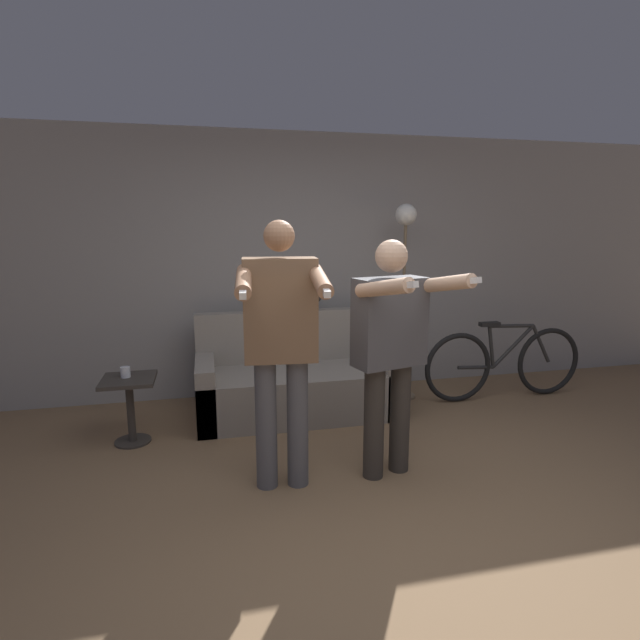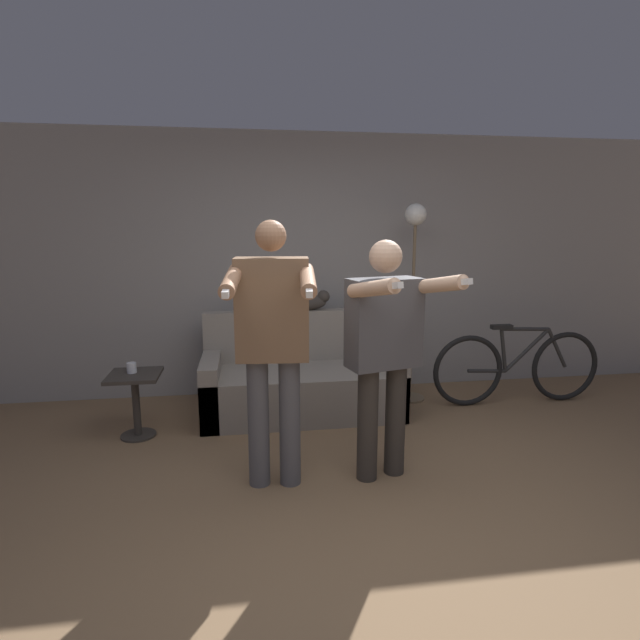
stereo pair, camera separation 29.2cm
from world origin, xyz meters
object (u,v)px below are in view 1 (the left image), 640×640
(floor_lamp, at_px, (405,257))
(cup, at_px, (125,372))
(cat, at_px, (303,302))
(side_table, at_px, (130,397))
(bicycle, at_px, (504,363))
(couch, at_px, (296,382))
(person_right, at_px, (391,342))
(person_left, at_px, (281,338))

(floor_lamp, xyz_separation_m, cup, (-2.52, -0.50, -0.83))
(cat, relative_size, cup, 5.88)
(side_table, xyz_separation_m, bicycle, (3.48, 0.27, -0.01))
(couch, distance_m, bicycle, 2.09)
(person_right, bearing_deg, cat, 85.88)
(person_left, height_order, bicycle, person_left)
(cat, distance_m, cup, 1.71)
(person_left, distance_m, person_right, 0.74)
(person_right, xyz_separation_m, cat, (-0.29, 1.59, 0.04))
(cat, xyz_separation_m, bicycle, (1.96, -0.38, -0.63))
(couch, relative_size, cat, 3.63)
(couch, relative_size, bicycle, 1.05)
(cup, bearing_deg, side_table, -54.10)
(cup, bearing_deg, person_right, -28.06)
(side_table, distance_m, cup, 0.20)
(person_right, bearing_deg, side_table, 137.98)
(side_table, bearing_deg, cat, 23.03)
(person_right, distance_m, cat, 1.62)
(person_left, height_order, side_table, person_left)
(person_right, relative_size, cat, 3.30)
(person_left, relative_size, side_table, 3.27)
(couch, distance_m, side_table, 1.44)
(person_left, height_order, cup, person_left)
(person_left, relative_size, bicycle, 1.03)
(couch, bearing_deg, bicycle, -2.41)
(person_left, xyz_separation_m, floor_lamp, (1.43, 1.47, 0.40))
(person_left, height_order, person_right, person_left)
(bicycle, bearing_deg, floor_lamp, 165.01)
(couch, bearing_deg, side_table, -165.76)
(side_table, relative_size, bicycle, 0.31)
(person_right, xyz_separation_m, floor_lamp, (0.69, 1.47, 0.46))
(cat, bearing_deg, bicycle, -10.93)
(floor_lamp, distance_m, cup, 2.70)
(person_left, relative_size, person_right, 1.08)
(couch, height_order, floor_lamp, floor_lamp)
(cat, xyz_separation_m, floor_lamp, (0.98, -0.12, 0.42))
(person_right, distance_m, side_table, 2.12)
(floor_lamp, bearing_deg, couch, -170.94)
(couch, relative_size, person_left, 1.02)
(cup, bearing_deg, cat, 21.76)
(cat, bearing_deg, side_table, -156.97)
(cat, height_order, cup, cat)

